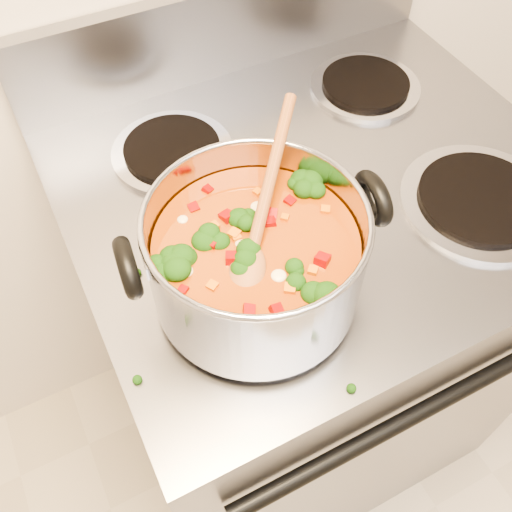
{
  "coord_description": "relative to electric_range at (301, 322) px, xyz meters",
  "views": [
    {
      "loc": [
        -0.39,
        0.64,
        1.56
      ],
      "look_at": [
        -0.2,
        1.01,
        1.01
      ],
      "focal_mm": 40.0,
      "sensor_mm": 36.0,
      "label": 1
    }
  ],
  "objects": [
    {
      "name": "cooktop_crumbs",
      "position": [
        -0.17,
        -0.1,
        0.46
      ],
      "size": [
        0.33,
        0.34,
        0.01
      ],
      "color": "black",
      "rests_on": "electric_range"
    },
    {
      "name": "stockpot",
      "position": [
        -0.19,
        -0.15,
        0.54
      ],
      "size": [
        0.33,
        0.27,
        0.16
      ],
      "rotation": [
        0.0,
        0.0,
        -0.12
      ],
      "color": "#A6A6AE",
      "rests_on": "electric_range"
    },
    {
      "name": "electric_range",
      "position": [
        0.0,
        0.0,
        0.0
      ],
      "size": [
        0.79,
        0.71,
        1.08
      ],
      "color": "gray",
      "rests_on": "ground"
    },
    {
      "name": "wooden_spoon",
      "position": [
        -0.18,
        -0.14,
        0.59
      ],
      "size": [
        0.2,
        0.23,
        0.09
      ],
      "rotation": [
        0.0,
        0.0,
        0.86
      ],
      "color": "brown",
      "rests_on": "stockpot"
    }
  ]
}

